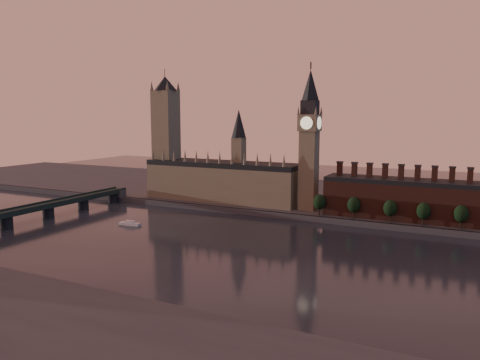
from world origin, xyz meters
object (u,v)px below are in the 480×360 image
object	(u,v)px
victoria_tower	(166,132)
westminster_bridge	(25,213)
river_boat	(130,223)
big_ben	(309,138)

from	to	relation	value
victoria_tower	westminster_bridge	bearing A→B (deg)	-106.56
victoria_tower	river_boat	size ratio (longest dim) A/B	6.89
big_ben	victoria_tower	bearing A→B (deg)	177.80
victoria_tower	river_boat	distance (m)	112.10
westminster_bridge	river_boat	world-z (taller)	westminster_bridge
big_ben	westminster_bridge	world-z (taller)	big_ben
victoria_tower	river_boat	xyz separation A→B (m)	(33.02, -90.12, -57.91)
victoria_tower	big_ben	xyz separation A→B (m)	(130.00, -5.00, -2.26)
victoria_tower	westminster_bridge	distance (m)	133.21
big_ben	river_boat	world-z (taller)	big_ben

